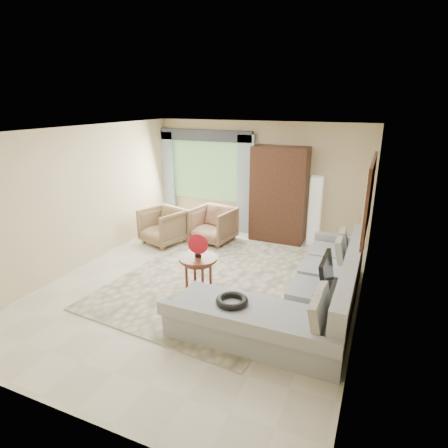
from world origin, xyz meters
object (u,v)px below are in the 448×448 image
at_px(tv_screen, 327,273).
at_px(armchair_left, 163,226).
at_px(floor_lamp, 315,211).
at_px(potted_plant, 174,220).
at_px(coffee_table, 199,274).
at_px(sectional_sofa, 306,297).
at_px(armoire, 279,195).
at_px(armchair_right, 213,225).

relative_size(tv_screen, armchair_left, 0.86).
height_order(tv_screen, floor_lamp, floor_lamp).
bearing_deg(armchair_left, potted_plant, 121.75).
height_order(armchair_left, floor_lamp, floor_lamp).
bearing_deg(tv_screen, potted_plant, 148.21).
distance_m(coffee_table, floor_lamp, 3.29).
distance_m(sectional_sofa, floor_lamp, 3.03).
bearing_deg(tv_screen, armoire, 117.37).
distance_m(sectional_sofa, potted_plant, 4.40).
height_order(armchair_left, potted_plant, armchair_left).
xyz_separation_m(tv_screen, coffee_table, (-2.02, -0.02, -0.39)).
bearing_deg(sectional_sofa, coffee_table, -179.20).
bearing_deg(floor_lamp, armchair_left, -157.42).
distance_m(armchair_left, potted_plant, 0.77).
height_order(sectional_sofa, potted_plant, sectional_sofa).
xyz_separation_m(sectional_sofa, armoire, (-1.23, 2.90, 0.77)).
bearing_deg(armchair_right, tv_screen, -28.89).
relative_size(armchair_right, floor_lamp, 0.57).
xyz_separation_m(potted_plant, floor_lamp, (3.23, 0.52, 0.47)).
bearing_deg(armchair_left, tv_screen, -5.50).
bearing_deg(coffee_table, floor_lamp, 66.20).
distance_m(sectional_sofa, tv_screen, 0.51).
height_order(potted_plant, floor_lamp, floor_lamp).
bearing_deg(sectional_sofa, armoire, 113.06).
bearing_deg(armchair_left, floor_lamp, 41.28).
height_order(armchair_right, floor_lamp, floor_lamp).
bearing_deg(coffee_table, armchair_left, 135.46).
bearing_deg(armoire, potted_plant, -169.19).
xyz_separation_m(tv_screen, armoire, (-1.50, 2.90, 0.33)).
relative_size(sectional_sofa, floor_lamp, 2.31).
xyz_separation_m(sectional_sofa, tv_screen, (0.27, -0.00, 0.44)).
bearing_deg(armoire, tv_screen, -62.63).
height_order(armchair_left, armchair_right, armchair_left).
bearing_deg(potted_plant, armchair_right, -11.72).
xyz_separation_m(coffee_table, floor_lamp, (1.32, 2.98, 0.42)).
bearing_deg(armchair_right, armoire, 38.03).
bearing_deg(coffee_table, tv_screen, 0.69).
relative_size(armchair_left, armchair_right, 1.00).
height_order(coffee_table, armchair_right, armchair_right).
bearing_deg(potted_plant, armoire, 10.81).
bearing_deg(sectional_sofa, armchair_right, 138.88).
bearing_deg(armoire, coffee_table, -100.00).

